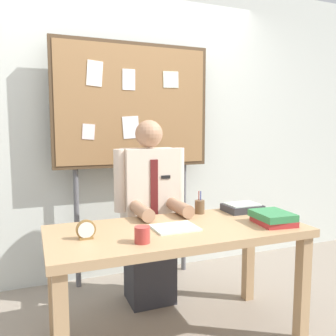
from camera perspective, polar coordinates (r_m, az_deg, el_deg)
The scene contains 10 objects.
back_wall at distance 3.21m, azimuth -6.66°, elevation 6.64°, with size 6.40×0.08×2.70m, color silver.
desk at distance 2.21m, azimuth 1.61°, elevation -12.05°, with size 1.57×0.70×0.73m.
person at distance 2.69m, azimuth -2.97°, elevation -8.32°, with size 0.55×0.56×1.40m.
bulletin_board at distance 3.02m, azimuth -5.69°, elevation 9.50°, with size 1.35×0.09×2.05m.
book_stack at distance 2.34m, azimuth 16.72°, elevation -7.80°, with size 0.24×0.27×0.08m.
open_notebook at distance 2.15m, azimuth 1.14°, elevation -9.70°, with size 0.26×0.22×0.01m, color silver.
desk_clock at distance 2.00m, azimuth -13.23°, elevation -9.89°, with size 0.11×0.04×0.11m.
coffee_mug at distance 1.89m, azimuth -4.22°, elevation -10.78°, with size 0.08×0.08×0.09m, color #B23833.
pen_holder at distance 2.52m, azimuth 5.18°, elevation -6.30°, with size 0.07×0.07×0.16m.
paper_tray at distance 2.64m, azimuth 12.01°, elevation -6.32°, with size 0.26×0.20×0.06m.
Camera 1 is at (-0.82, -1.93, 1.34)m, focal length 37.40 mm.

